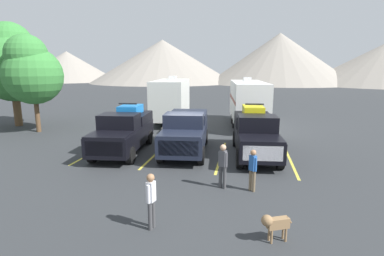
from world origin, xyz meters
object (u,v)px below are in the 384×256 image
at_px(person_b, 253,167).
at_px(person_a, 223,163).
at_px(camper_trailer_b, 248,101).
at_px(pickup_truck_a, 124,130).
at_px(pickup_truck_c, 255,133).
at_px(camper_trailer_a, 171,98).
at_px(pickup_truck_b, 186,131).
at_px(person_c, 151,197).
at_px(dog, 274,223).

bearing_deg(person_b, person_a, 176.06).
bearing_deg(camper_trailer_b, pickup_truck_a, -127.49).
distance_m(pickup_truck_c, person_b, 4.68).
bearing_deg(person_b, camper_trailer_a, 116.02).
height_order(pickup_truck_b, camper_trailer_a, camper_trailer_a).
height_order(camper_trailer_a, person_c, camper_trailer_a).
xyz_separation_m(camper_trailer_b, dog, (0.74, -15.70, -1.41)).
bearing_deg(dog, camper_trailer_a, 112.89).
bearing_deg(camper_trailer_a, person_b, -63.98).
bearing_deg(pickup_truck_b, pickup_truck_c, 0.96).
relative_size(person_c, dog, 1.99).
relative_size(person_a, person_c, 1.04).
distance_m(pickup_truck_b, person_a, 5.10).
distance_m(pickup_truck_b, dog, 8.76).
xyz_separation_m(person_a, person_c, (-1.69, -3.23, -0.04)).
height_order(pickup_truck_b, pickup_truck_c, pickup_truck_c).
distance_m(pickup_truck_a, person_c, 8.26).
bearing_deg(pickup_truck_b, person_b, -53.44).
distance_m(pickup_truck_b, person_b, 5.74).
bearing_deg(camper_trailer_b, camper_trailer_a, 175.17).
bearing_deg(pickup_truck_a, camper_trailer_a, 88.07).
height_order(pickup_truck_a, camper_trailer_a, camper_trailer_a).
bearing_deg(pickup_truck_b, camper_trailer_b, 68.05).
relative_size(camper_trailer_a, person_b, 5.20).
relative_size(person_b, dog, 1.93).
bearing_deg(camper_trailer_a, person_c, -77.53).
bearing_deg(camper_trailer_a, camper_trailer_b, -4.83).
xyz_separation_m(person_b, dog, (0.50, -3.21, -0.37)).
bearing_deg(person_c, pickup_truck_a, 117.99).
bearing_deg(person_a, pickup_truck_b, 117.24).
relative_size(pickup_truck_b, dog, 7.04).
xyz_separation_m(pickup_truck_a, camper_trailer_a, (0.30, 8.87, 0.81)).
relative_size(pickup_truck_a, dog, 6.92).
height_order(pickup_truck_a, camper_trailer_b, camper_trailer_b).
xyz_separation_m(pickup_truck_b, camper_trailer_a, (-2.93, 8.40, 0.82)).
height_order(camper_trailer_a, person_b, camper_trailer_a).
relative_size(person_b, person_c, 0.97).
bearing_deg(dog, camper_trailer_b, 92.69).
height_order(camper_trailer_b, person_b, camper_trailer_b).
height_order(pickup_truck_b, person_a, pickup_truck_b).
xyz_separation_m(pickup_truck_a, pickup_truck_c, (6.81, 0.54, 0.03)).
xyz_separation_m(pickup_truck_a, person_b, (6.65, -4.13, -0.25)).
distance_m(person_a, person_b, 1.09).
height_order(person_b, person_c, person_c).
bearing_deg(person_a, dog, -64.31).
distance_m(pickup_truck_c, dog, 7.91).
bearing_deg(pickup_truck_b, camper_trailer_a, 109.26).
bearing_deg(pickup_truck_c, pickup_truck_a, -175.51).
bearing_deg(camper_trailer_a, dog, -67.11).
bearing_deg(person_c, pickup_truck_b, 94.72).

